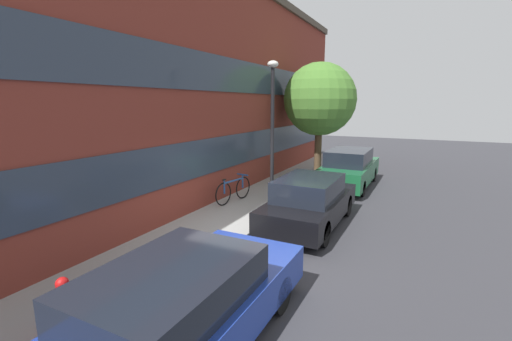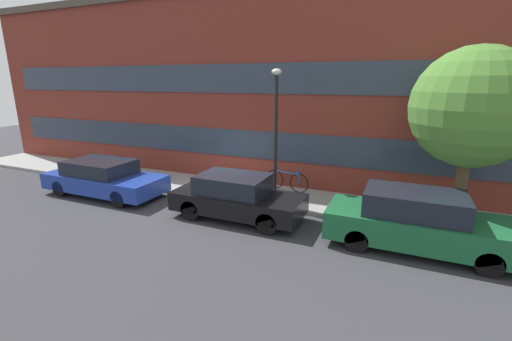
% 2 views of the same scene
% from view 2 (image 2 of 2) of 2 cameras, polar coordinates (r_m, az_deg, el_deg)
% --- Properties ---
extents(ground_plane, '(56.00, 56.00, 0.00)m').
position_cam_2_polar(ground_plane, '(12.24, -6.37, -5.12)').
color(ground_plane, '#333338').
extents(sidewalk_strip, '(28.00, 2.29, 0.13)m').
position_cam_2_polar(sidewalk_strip, '(13.16, -3.90, -3.31)').
color(sidewalk_strip, gray).
rests_on(sidewalk_strip, ground_plane).
extents(rowhouse_facade, '(28.00, 1.02, 7.66)m').
position_cam_2_polar(rowhouse_facade, '(13.93, -1.10, 13.54)').
color(rowhouse_facade, maroon).
rests_on(rowhouse_facade, ground_plane).
extents(parked_car_blue, '(4.57, 1.80, 1.31)m').
position_cam_2_polar(parked_car_blue, '(13.85, -24.03, -1.13)').
color(parked_car_blue, '#1E3899').
rests_on(parked_car_blue, ground_plane).
extents(parked_car_black, '(4.04, 1.65, 1.37)m').
position_cam_2_polar(parked_car_black, '(10.56, -3.27, -4.43)').
color(parked_car_black, black).
rests_on(parked_car_black, ground_plane).
extents(parked_car_green, '(4.52, 1.68, 1.51)m').
position_cam_2_polar(parked_car_green, '(9.54, 25.38, -7.73)').
color(parked_car_green, '#195B33').
rests_on(parked_car_green, ground_plane).
extents(fire_hydrant, '(0.45, 0.25, 0.78)m').
position_cam_2_polar(fire_hydrant, '(15.32, -20.53, 0.16)').
color(fire_hydrant, red).
rests_on(fire_hydrant, sidewalk_strip).
extents(bicycle, '(1.75, 0.44, 0.85)m').
position_cam_2_polar(bicycle, '(12.82, 5.13, -1.58)').
color(bicycle, black).
rests_on(bicycle, sidewalk_strip).
extents(street_tree, '(3.14, 3.14, 4.91)m').
position_cam_2_polar(street_tree, '(10.64, 32.47, 8.77)').
color(street_tree, brown).
rests_on(street_tree, sidewalk_strip).
extents(lamp_post, '(0.32, 0.32, 4.38)m').
position_cam_2_polar(lamp_post, '(11.09, 3.35, 8.03)').
color(lamp_post, black).
rests_on(lamp_post, sidewalk_strip).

